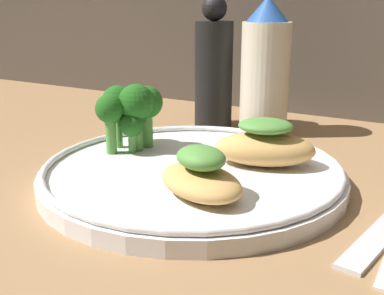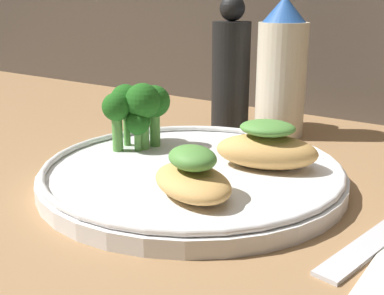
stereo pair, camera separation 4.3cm
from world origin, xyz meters
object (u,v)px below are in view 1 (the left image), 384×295
at_px(plate, 192,173).
at_px(pepper_grinder, 214,69).
at_px(sauce_bottle, 265,70).
at_px(broccoli_bunch, 131,108).

xyz_separation_m(plate, pepper_grinder, (-0.08, 0.20, 0.07)).
bearing_deg(sauce_bottle, plate, -87.16).
height_order(plate, broccoli_bunch, broccoli_bunch).
relative_size(broccoli_bunch, pepper_grinder, 0.41).
distance_m(plate, broccoli_bunch, 0.10).
xyz_separation_m(plate, broccoli_bunch, (-0.08, 0.02, 0.05)).
relative_size(broccoli_bunch, sauce_bottle, 0.41).
distance_m(broccoli_bunch, pepper_grinder, 0.18).
bearing_deg(plate, broccoli_bunch, 164.43).
bearing_deg(sauce_bottle, broccoli_bunch, -113.07).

